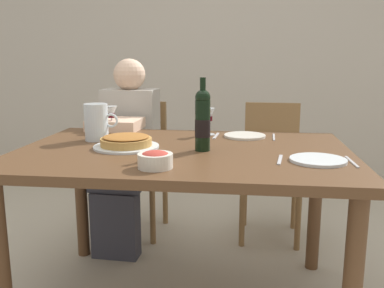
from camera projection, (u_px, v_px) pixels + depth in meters
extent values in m
cube|color=beige|center=(219.00, 33.00, 4.20)|extent=(8.00, 0.10, 2.80)
cube|color=brown|center=(183.00, 153.00, 1.92)|extent=(1.50, 1.00, 0.04)
cylinder|color=brown|center=(1.00, 266.00, 1.67)|extent=(0.07, 0.07, 0.72)
cylinder|color=brown|center=(81.00, 197.00, 2.49)|extent=(0.07, 0.07, 0.72)
cylinder|color=brown|center=(315.00, 207.00, 2.33)|extent=(0.07, 0.07, 0.72)
cylinder|color=black|center=(203.00, 126.00, 1.87)|extent=(0.07, 0.07, 0.23)
sphere|color=black|center=(203.00, 97.00, 1.84)|extent=(0.07, 0.07, 0.07)
cylinder|color=black|center=(203.00, 86.00, 1.84)|extent=(0.03, 0.03, 0.08)
cylinder|color=black|center=(203.00, 128.00, 1.87)|extent=(0.07, 0.07, 0.08)
cylinder|color=silver|center=(96.00, 122.00, 2.11)|extent=(0.12, 0.12, 0.18)
cylinder|color=silver|center=(97.00, 129.00, 2.11)|extent=(0.11, 0.11, 0.11)
torus|color=silver|center=(111.00, 121.00, 2.10)|extent=(0.07, 0.01, 0.07)
cylinder|color=silver|center=(126.00, 147.00, 1.95)|extent=(0.30, 0.30, 0.01)
cylinder|color=#C18E47|center=(126.00, 142.00, 1.94)|extent=(0.24, 0.24, 0.03)
ellipsoid|color=#9E6028|center=(126.00, 137.00, 1.94)|extent=(0.21, 0.21, 0.02)
cylinder|color=silver|center=(155.00, 161.00, 1.59)|extent=(0.13, 0.13, 0.06)
ellipsoid|color=#B2382D|center=(155.00, 156.00, 1.59)|extent=(0.11, 0.11, 0.04)
cylinder|color=silver|center=(209.00, 134.00, 2.27)|extent=(0.06, 0.06, 0.00)
cylinder|color=silver|center=(209.00, 128.00, 2.26)|extent=(0.01, 0.01, 0.07)
cone|color=silver|center=(209.00, 115.00, 2.25)|extent=(0.06, 0.06, 0.07)
cylinder|color=#470A14|center=(209.00, 119.00, 2.25)|extent=(0.04, 0.04, 0.03)
cylinder|color=silver|center=(112.00, 131.00, 2.38)|extent=(0.06, 0.06, 0.00)
cylinder|color=silver|center=(112.00, 124.00, 2.37)|extent=(0.01, 0.01, 0.07)
cone|color=silver|center=(111.00, 112.00, 2.36)|extent=(0.07, 0.07, 0.07)
cylinder|color=#470A14|center=(111.00, 116.00, 2.36)|extent=(0.04, 0.04, 0.02)
cylinder|color=silver|center=(318.00, 160.00, 1.69)|extent=(0.23, 0.23, 0.01)
cylinder|color=silver|center=(245.00, 136.00, 2.21)|extent=(0.22, 0.22, 0.01)
cube|color=silver|center=(280.00, 160.00, 1.71)|extent=(0.04, 0.16, 0.00)
cube|color=silver|center=(352.00, 162.00, 1.68)|extent=(0.02, 0.18, 0.00)
cube|color=silver|center=(274.00, 137.00, 2.19)|extent=(0.02, 0.18, 0.00)
cube|color=silver|center=(216.00, 136.00, 2.23)|extent=(0.03, 0.16, 0.00)
cube|color=olive|center=(134.00, 166.00, 2.81)|extent=(0.42, 0.42, 0.02)
cube|color=olive|center=(141.00, 130.00, 2.95)|extent=(0.36, 0.05, 0.40)
cylinder|color=olive|center=(101.00, 207.00, 2.72)|extent=(0.04, 0.04, 0.45)
cylinder|color=olive|center=(153.00, 210.00, 2.67)|extent=(0.04, 0.04, 0.45)
cylinder|color=olive|center=(119.00, 190.00, 3.05)|extent=(0.04, 0.04, 0.45)
cylinder|color=olive|center=(165.00, 193.00, 2.99)|extent=(0.04, 0.04, 0.45)
cube|color=#B7B2A8|center=(131.00, 128.00, 2.72)|extent=(0.35, 0.22, 0.50)
sphere|color=beige|center=(129.00, 75.00, 2.65)|extent=(0.20, 0.20, 0.20)
cube|color=#33333D|center=(123.00, 174.00, 2.59)|extent=(0.32, 0.39, 0.14)
cube|color=#33333D|center=(116.00, 225.00, 2.50)|extent=(0.28, 0.13, 0.40)
cube|color=beige|center=(116.00, 124.00, 2.44)|extent=(0.30, 0.25, 0.06)
cube|color=olive|center=(271.00, 169.00, 2.72)|extent=(0.42, 0.42, 0.02)
cube|color=olive|center=(272.00, 132.00, 2.86)|extent=(0.36, 0.04, 0.40)
cylinder|color=olive|center=(242.00, 212.00, 2.63)|extent=(0.04, 0.04, 0.45)
cylinder|color=olive|center=(298.00, 215.00, 2.58)|extent=(0.04, 0.04, 0.45)
cylinder|color=olive|center=(245.00, 195.00, 2.96)|extent=(0.04, 0.04, 0.45)
cylinder|color=olive|center=(294.00, 197.00, 2.91)|extent=(0.04, 0.04, 0.45)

